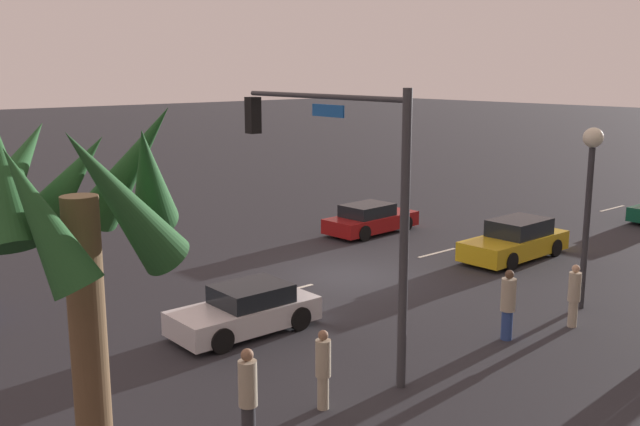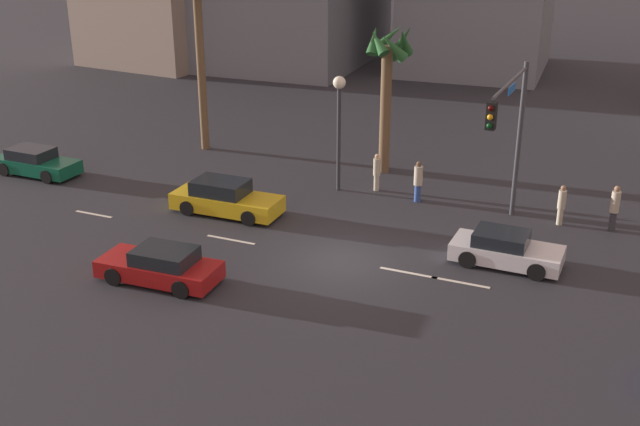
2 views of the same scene
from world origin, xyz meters
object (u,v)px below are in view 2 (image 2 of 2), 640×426
car_3 (161,266)px  streetlamp (339,110)px  pedestrian_1 (561,204)px  pedestrian_3 (377,171)px  pedestrian_0 (615,207)px  palm_tree_0 (198,6)px  car_1 (35,162)px  car_0 (225,199)px  car_2 (505,250)px  palm_tree_1 (389,67)px  pedestrian_2 (418,181)px  traffic_signal (511,124)px

car_3 → streetlamp: size_ratio=0.83×
pedestrian_1 → pedestrian_3: pedestrian_3 is taller
pedestrian_0 → palm_tree_0: 21.76m
pedestrian_1 → streetlamp: bearing=179.1°
pedestrian_3 → streetlamp: bearing=-157.7°
car_1 → palm_tree_0: palm_tree_0 is taller
car_0 → pedestrian_3: 7.09m
car_2 → palm_tree_1: (-7.37, 8.15, 4.49)m
car_3 → pedestrian_2: size_ratio=2.35×
car_2 → car_3: 12.26m
traffic_signal → pedestrian_0: 5.59m
streetlamp → pedestrian_2: streetlamp is taller
car_2 → streetlamp: size_ratio=0.76×
car_2 → palm_tree_1: 11.87m
car_2 → pedestrian_3: (-6.86, 5.42, 0.33)m
car_3 → streetlamp: bearing=78.7°
car_1 → palm_tree_0: (5.29, 6.84, 6.74)m
pedestrian_3 → palm_tree_1: size_ratio=0.24×
pedestrian_3 → car_3: bearing=-108.1°
car_3 → palm_tree_0: size_ratio=0.45×
streetlamp → pedestrian_0: size_ratio=2.76×
streetlamp → palm_tree_1: 3.79m
car_3 → pedestrian_2: pedestrian_2 is taller
car_0 → pedestrian_2: 8.34m
traffic_signal → pedestrian_0: bearing=24.9°
car_3 → palm_tree_1: bearing=77.1°
car_3 → pedestrian_1: bearing=41.8°
traffic_signal → pedestrian_1: size_ratio=3.82×
pedestrian_1 → palm_tree_1: (-8.70, 3.54, 4.18)m
car_1 → palm_tree_0: size_ratio=0.44×
car_2 → traffic_signal: 4.89m
car_2 → pedestrian_3: 8.75m
traffic_signal → pedestrian_0: traffic_signal is taller
car_2 → palm_tree_0: bearing=155.7°
traffic_signal → streetlamp: size_ratio=1.23×
car_1 → pedestrian_2: bearing=12.1°
car_2 → pedestrian_0: 5.87m
pedestrian_1 → palm_tree_0: (-18.61, 3.21, 6.45)m
car_3 → car_0: bearing=99.9°
pedestrian_1 → car_2: bearing=-106.0°
palm_tree_1 → traffic_signal: bearing=-37.9°
car_0 → traffic_signal: traffic_signal is taller
car_0 → palm_tree_0: size_ratio=0.49×
car_1 → car_0: bearing=-3.7°
car_3 → traffic_signal: (9.93, 9.06, 3.83)m
car_0 → pedestrian_1: bearing=18.3°
car_3 → palm_tree_1: size_ratio=0.61×
traffic_signal → pedestrian_1: 4.38m
car_2 → pedestrian_1: size_ratio=2.34×
pedestrian_0 → pedestrian_2: (-8.06, -0.02, -0.04)m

